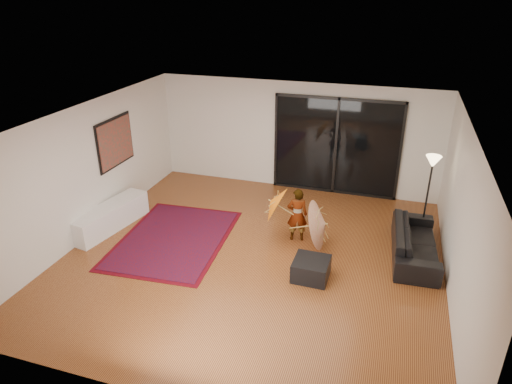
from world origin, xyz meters
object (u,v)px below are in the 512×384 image
at_px(sofa, 415,242).
at_px(ottoman, 311,269).
at_px(media_console, 110,217).
at_px(child, 297,215).

relative_size(sofa, ottoman, 3.31).
bearing_deg(ottoman, media_console, 173.52).
distance_m(media_console, child, 3.98).
height_order(media_console, child, child).
bearing_deg(media_console, child, 20.67).
relative_size(media_console, child, 1.68).
relative_size(sofa, child, 1.82).
bearing_deg(ottoman, sofa, 36.46).
xyz_separation_m(media_console, child, (3.90, 0.73, 0.30)).
relative_size(media_console, ottoman, 3.06).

